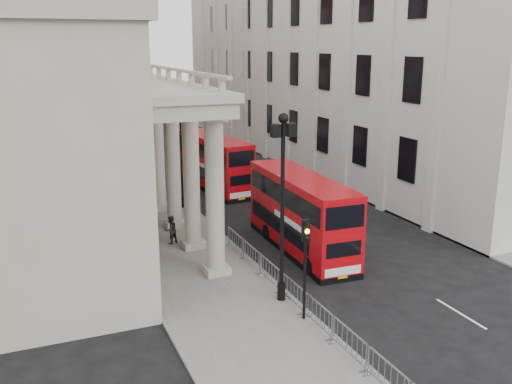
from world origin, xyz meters
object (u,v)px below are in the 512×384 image
at_px(lamp_post_mid, 182,139).
at_px(bus_near, 301,212).
at_px(monument_column, 108,15).
at_px(lamp_post_south, 282,196).
at_px(pedestrian_a, 149,230).
at_px(pedestrian_c, 138,187).
at_px(lamp_post_north, 136,113).
at_px(pedestrian_b, 171,230).
at_px(bus_far, 214,162).
at_px(traffic_light, 306,251).

height_order(lamp_post_mid, bus_near, lamp_post_mid).
distance_m(monument_column, lamp_post_south, 88.94).
xyz_separation_m(pedestrian_a, pedestrian_c, (1.42, 10.12, -0.01)).
distance_m(lamp_post_mid, lamp_post_north, 16.00).
height_order(pedestrian_a, pedestrian_b, pedestrian_a).
height_order(bus_far, pedestrian_c, bus_far).
bearing_deg(bus_far, bus_near, -95.94).
xyz_separation_m(lamp_post_mid, bus_near, (3.79, -10.40, -2.71)).
xyz_separation_m(lamp_post_mid, bus_far, (3.78, 4.61, -2.75)).
bearing_deg(traffic_light, bus_near, 64.17).
xyz_separation_m(lamp_post_north, bus_far, (3.78, -11.39, -2.75)).
height_order(bus_far, pedestrian_a, bus_far).
bearing_deg(pedestrian_c, monument_column, 73.99).
xyz_separation_m(lamp_post_south, lamp_post_mid, (0.00, 16.00, 0.00)).
distance_m(lamp_post_north, pedestrian_c, 13.38).
xyz_separation_m(lamp_post_north, pedestrian_a, (-3.89, -22.68, -3.90)).
distance_m(lamp_post_mid, traffic_light, 18.11).
height_order(monument_column, traffic_light, monument_column).
height_order(lamp_post_north, bus_near, lamp_post_north).
xyz_separation_m(monument_column, pedestrian_c, (-9.08, -68.56, -14.98)).
relative_size(monument_column, lamp_post_north, 6.51).
xyz_separation_m(bus_far, pedestrian_c, (-6.26, -1.17, -1.16)).
bearing_deg(lamp_post_mid, monument_column, 84.76).
bearing_deg(pedestrian_b, pedestrian_c, -117.19).
bearing_deg(bus_near, bus_far, 92.09).
xyz_separation_m(pedestrian_b, pedestrian_c, (0.22, 10.40, 0.07)).
height_order(traffic_light, pedestrian_b, traffic_light).
height_order(lamp_post_mid, lamp_post_north, same).
bearing_deg(bus_far, pedestrian_a, -130.18).
height_order(lamp_post_south, pedestrian_b, lamp_post_south).
xyz_separation_m(monument_column, pedestrian_a, (-10.49, -78.68, -14.97)).
distance_m(lamp_post_south, pedestrian_b, 10.24).
height_order(lamp_post_mid, pedestrian_a, lamp_post_mid).
bearing_deg(pedestrian_b, bus_near, 126.04).
bearing_deg(lamp_post_mid, traffic_light, -89.68).
distance_m(lamp_post_north, pedestrian_b, 23.46).
bearing_deg(pedestrian_a, pedestrian_c, 89.50).
bearing_deg(lamp_post_south, lamp_post_mid, 90.00).
distance_m(lamp_post_south, bus_far, 21.13).
height_order(monument_column, lamp_post_north, monument_column).
xyz_separation_m(lamp_post_south, bus_far, (3.78, 20.61, -2.75)).
relative_size(lamp_post_south, bus_near, 0.84).
xyz_separation_m(lamp_post_south, lamp_post_north, (0.00, 32.00, 0.00)).
bearing_deg(lamp_post_north, bus_far, -71.62).
bearing_deg(lamp_post_north, monument_column, 83.28).
bearing_deg(monument_column, pedestrian_a, -97.60).
xyz_separation_m(traffic_light, pedestrian_c, (-2.58, 21.46, -2.11)).
relative_size(traffic_light, pedestrian_a, 2.42).
bearing_deg(pedestrian_a, traffic_light, -63.12).
bearing_deg(pedestrian_a, bus_far, 63.25).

